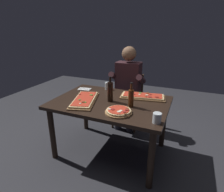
{
  "coord_description": "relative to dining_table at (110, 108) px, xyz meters",
  "views": [
    {
      "loc": [
        0.86,
        -1.96,
        1.61
      ],
      "look_at": [
        0.0,
        0.05,
        0.79
      ],
      "focal_mm": 29.91,
      "sensor_mm": 36.0,
      "label": 1
    }
  ],
  "objects": [
    {
      "name": "tumbler_far_side",
      "position": [
        -0.22,
        0.4,
        0.14
      ],
      "size": [
        0.07,
        0.07,
        0.11
      ],
      "color": "silver",
      "rests_on": "dining_table"
    },
    {
      "name": "pizza_round_far",
      "position": [
        0.22,
        -0.28,
        0.12
      ],
      "size": [
        0.29,
        0.29,
        0.05
      ],
      "color": "olive",
      "rests_on": "dining_table"
    },
    {
      "name": "dining_table",
      "position": [
        0.0,
        0.0,
        0.0
      ],
      "size": [
        1.4,
        0.96,
        0.74
      ],
      "color": "black",
      "rests_on": "ground_plane"
    },
    {
      "name": "tumbler_near_camera",
      "position": [
        0.63,
        -0.33,
        0.15
      ],
      "size": [
        0.08,
        0.08,
        0.1
      ],
      "color": "silver",
      "rests_on": "dining_table"
    },
    {
      "name": "pizza_rectangular_left",
      "position": [
        -0.29,
        -0.14,
        0.11
      ],
      "size": [
        0.42,
        0.62,
        0.05
      ],
      "color": "olive",
      "rests_on": "dining_table"
    },
    {
      "name": "seated_diner",
      "position": [
        -0.03,
        0.74,
        0.1
      ],
      "size": [
        0.53,
        0.41,
        1.33
      ],
      "color": "#23232D",
      "rests_on": "ground_plane"
    },
    {
      "name": "pizza_rectangular_front",
      "position": [
        0.34,
        0.27,
        0.12
      ],
      "size": [
        0.6,
        0.33,
        0.05
      ],
      "color": "olive",
      "rests_on": "dining_table"
    },
    {
      "name": "wine_bottle_dark",
      "position": [
        0.28,
        -0.07,
        0.21
      ],
      "size": [
        0.06,
        0.06,
        0.29
      ],
      "color": "#47230F",
      "rests_on": "dining_table"
    },
    {
      "name": "oil_bottle_amber",
      "position": [
        -0.0,
        -0.01,
        0.22
      ],
      "size": [
        0.07,
        0.07,
        0.31
      ],
      "color": "black",
      "rests_on": "dining_table"
    },
    {
      "name": "ground_plane",
      "position": [
        0.0,
        0.0,
        -0.64
      ],
      "size": [
        6.4,
        6.4,
        0.0
      ],
      "primitive_type": "plane",
      "color": "#2D2D33"
    },
    {
      "name": "diner_chair",
      "position": [
        -0.03,
        0.86,
        -0.16
      ],
      "size": [
        0.44,
        0.44,
        0.87
      ],
      "color": "#3D2B1E",
      "rests_on": "ground_plane"
    },
    {
      "name": "napkin_cutlery_set",
      "position": [
        -0.54,
        0.27,
        0.1
      ],
      "size": [
        0.19,
        0.14,
        0.01
      ],
      "color": "white",
      "rests_on": "dining_table"
    }
  ]
}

